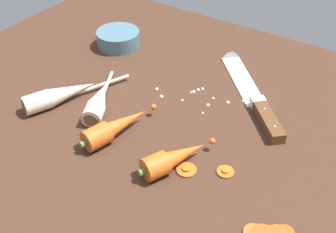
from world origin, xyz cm
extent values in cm
cube|color=#42281C|center=(0.00, 0.00, -2.00)|extent=(120.00, 90.00, 4.00)
cube|color=silver|center=(5.95, 19.96, 0.25)|extent=(16.86, 17.62, 0.50)
cone|color=silver|center=(-1.69, 28.15, 0.25)|extent=(4.94, 4.90, 3.96)
cube|color=silver|center=(12.78, 12.65, 1.10)|extent=(3.51, 3.47, 2.20)
cube|color=brown|center=(17.21, 7.90, 1.10)|extent=(9.55, 9.95, 2.20)
sphere|color=silver|center=(15.30, 9.94, 2.20)|extent=(0.50, 0.50, 0.50)
sphere|color=silver|center=(19.12, 5.85, 2.20)|extent=(0.50, 0.50, 0.50)
cylinder|color=#D6601E|center=(-7.30, -14.86, 2.10)|extent=(5.32, 5.76, 4.20)
cone|color=#D6601E|center=(-5.77, -9.27, 2.10)|extent=(6.89, 12.23, 3.99)
sphere|color=#D6601E|center=(-3.70, -1.65, 2.10)|extent=(1.20, 1.20, 1.20)
cylinder|color=#5B7F3D|center=(-8.09, -17.77, 2.10)|extent=(1.42, 1.28, 1.20)
cylinder|color=#D6601E|center=(6.08, -15.08, 2.10)|extent=(5.60, 5.62, 4.20)
cone|color=#D6601E|center=(8.23, -10.45, 2.10)|extent=(7.91, 10.93, 3.99)
sphere|color=#D6601E|center=(11.14, -4.15, 2.10)|extent=(1.20, 1.20, 1.20)
cylinder|color=#5B7F3D|center=(4.94, -17.55, 2.10)|extent=(1.51, 1.41, 1.20)
cylinder|color=beige|center=(-24.61, -13.42, 2.00)|extent=(5.93, 6.73, 4.00)
cone|color=beige|center=(-21.45, -6.34, 2.00)|extent=(7.51, 10.61, 3.80)
cylinder|color=beige|center=(-18.22, 0.91, 1.10)|extent=(5.01, 10.08, 0.70)
cylinder|color=brown|center=(-25.75, -15.97, 2.00)|extent=(2.68, 1.42, 2.80)
cylinder|color=beige|center=(-12.62, -9.80, 2.00)|extent=(5.54, 5.69, 4.00)
cone|color=beige|center=(-15.35, -4.40, 2.00)|extent=(6.88, 8.63, 3.80)
cylinder|color=beige|center=(-18.14, 1.14, 1.10)|extent=(4.40, 7.80, 0.70)
cylinder|color=brown|center=(-11.64, -11.75, 2.00)|extent=(2.63, 1.53, 2.80)
cylinder|color=#D6601E|center=(25.38, -16.92, 0.35)|extent=(3.31, 3.31, 0.70)
cylinder|color=#D6601E|center=(10.03, -11.33, 0.35)|extent=(3.58, 3.58, 0.70)
cylinder|color=orange|center=(10.03, -11.33, 0.62)|extent=(1.50, 1.50, 0.16)
cylinder|color=#D6601E|center=(15.96, -7.98, 0.35)|extent=(3.09, 3.09, 0.70)
cylinder|color=orange|center=(15.96, -7.98, 0.62)|extent=(1.30, 1.30, 0.16)
cylinder|color=slate|center=(-27.91, 17.11, 2.00)|extent=(11.00, 11.00, 4.00)
cylinder|color=#3E5C6C|center=(-27.91, 17.11, 2.48)|extent=(8.80, 8.80, 2.80)
sphere|color=silver|center=(-1.38, 9.38, 0.25)|extent=(0.50, 0.50, 0.50)
sphere|color=silver|center=(9.50, 12.75, 0.29)|extent=(0.57, 0.57, 0.57)
sphere|color=silver|center=(-1.03, 9.88, 0.40)|extent=(0.80, 0.80, 0.80)
sphere|color=silver|center=(-8.41, 6.23, 0.40)|extent=(0.81, 0.81, 0.81)
sphere|color=silver|center=(7.03, 10.52, 0.41)|extent=(0.82, 0.82, 0.82)
sphere|color=silver|center=(-0.46, 11.90, 0.35)|extent=(0.69, 0.69, 0.69)
sphere|color=silver|center=(3.97, 7.32, 0.40)|extent=(0.80, 0.80, 0.80)
sphere|color=silver|center=(-1.51, 5.86, 0.29)|extent=(0.57, 0.57, 0.57)
sphere|color=silver|center=(3.69, 10.17, 0.32)|extent=(0.64, 0.64, 0.64)
sphere|color=silver|center=(-0.61, 11.10, 0.37)|extent=(0.75, 0.75, 0.75)
sphere|color=silver|center=(4.36, 4.38, 0.28)|extent=(0.56, 0.56, 0.56)
sphere|color=silver|center=(-5.97, 4.47, 0.44)|extent=(0.88, 0.88, 0.88)
camera|label=1|loc=(35.27, -55.47, 53.09)|focal=44.32mm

